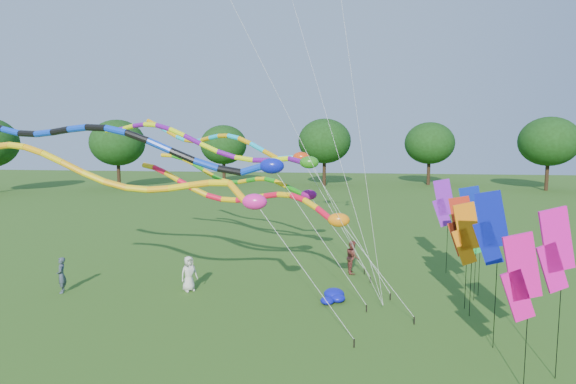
# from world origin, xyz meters

# --- Properties ---
(ground) EXTENTS (160.00, 160.00, 0.00)m
(ground) POSITION_xyz_m (0.00, 0.00, 0.00)
(ground) COLOR #305C18
(ground) RESTS_ON ground
(tree_ring) EXTENTS (119.66, 119.92, 9.70)m
(tree_ring) POSITION_xyz_m (-0.63, -2.35, 5.61)
(tree_ring) COLOR #382314
(tree_ring) RESTS_ON ground
(tube_kite_red) EXTENTS (12.18, 4.31, 6.25)m
(tube_kite_red) POSITION_xyz_m (-2.65, 5.44, 4.29)
(tube_kite_red) COLOR black
(tube_kite_red) RESTS_ON ground
(tube_kite_orange) EXTENTS (14.44, 1.98, 7.35)m
(tube_kite_orange) POSITION_xyz_m (-6.26, 1.72, 5.44)
(tube_kite_orange) COLOR black
(tube_kite_orange) RESTS_ON ground
(tube_kite_purple) EXTENTS (15.42, 5.56, 8.38)m
(tube_kite_purple) POSITION_xyz_m (-5.40, 8.31, 6.54)
(tube_kite_purple) COLOR black
(tube_kite_purple) RESTS_ON ground
(tube_kite_blue) EXTENTS (16.85, 1.59, 8.29)m
(tube_kite_blue) POSITION_xyz_m (-6.99, 4.21, 6.53)
(tube_kite_blue) COLOR black
(tube_kite_blue) RESTS_ON ground
(tube_kite_cyan) EXTENTS (13.71, 6.87, 8.62)m
(tube_kite_cyan) POSITION_xyz_m (-5.37, 11.39, 6.60)
(tube_kite_cyan) COLOR black
(tube_kite_cyan) RESTS_ON ground
(tube_kite_green) EXTENTS (12.36, 4.86, 6.52)m
(tube_kite_green) POSITION_xyz_m (-4.54, 11.93, 4.53)
(tube_kite_green) COLOR black
(tube_kite_green) RESTS_ON ground
(banner_pole_violet) EXTENTS (1.14, 0.40, 4.90)m
(banner_pole_violet) POSITION_xyz_m (5.85, 10.26, 3.63)
(banner_pole_violet) COLOR black
(banner_pole_violet) RESTS_ON ground
(banner_pole_red) EXTENTS (1.11, 0.49, 4.65)m
(banner_pole_red) POSITION_xyz_m (5.61, 5.03, 3.39)
(banner_pole_red) COLOR black
(banner_pole_red) RESTS_ON ground
(banner_pole_magenta_a) EXTENTS (1.16, 0.22, 4.47)m
(banner_pole_magenta_a) POSITION_xyz_m (5.74, -1.51, 3.21)
(banner_pole_magenta_a) COLOR black
(banner_pole_magenta_a) RESTS_ON ground
(banner_pole_magenta_b) EXTENTS (1.16, 0.30, 5.07)m
(banner_pole_magenta_b) POSITION_xyz_m (6.88, -0.72, 3.80)
(banner_pole_magenta_b) COLOR black
(banner_pole_magenta_b) RESTS_ON ground
(banner_pole_orange) EXTENTS (1.16, 0.15, 4.53)m
(banner_pole_orange) POSITION_xyz_m (5.58, 4.09, 3.27)
(banner_pole_orange) COLOR black
(banner_pole_orange) RESTS_ON ground
(banner_pole_blue_b) EXTENTS (1.11, 0.50, 4.96)m
(banner_pole_blue_b) POSITION_xyz_m (6.23, 6.12, 3.69)
(banner_pole_blue_b) COLOR black
(banner_pole_blue_b) RESTS_ON ground
(banner_pole_green) EXTENTS (1.15, 0.33, 4.36)m
(banner_pole_green) POSITION_xyz_m (6.57, 6.64, 3.10)
(banner_pole_green) COLOR black
(banner_pole_green) RESTS_ON ground
(banner_pole_blue_a) EXTENTS (1.11, 0.51, 5.28)m
(banner_pole_blue_a) POSITION_xyz_m (5.70, 1.32, 4.01)
(banner_pole_blue_a) COLOR black
(banner_pole_blue_a) RESTS_ON ground
(blue_nylon_heap) EXTENTS (1.51, 1.10, 0.49)m
(blue_nylon_heap) POSITION_xyz_m (0.58, 5.25, 0.21)
(blue_nylon_heap) COLOR #0D13B0
(blue_nylon_heap) RESTS_ON ground
(person_a) EXTENTS (0.92, 0.91, 1.61)m
(person_a) POSITION_xyz_m (-6.09, 5.67, 0.80)
(person_a) COLOR beige
(person_a) RESTS_ON ground
(person_b) EXTENTS (0.62, 0.70, 1.61)m
(person_b) POSITION_xyz_m (-11.69, 4.67, 0.80)
(person_b) COLOR #39424F
(person_b) RESTS_ON ground
(person_c) EXTENTS (0.76, 0.91, 1.70)m
(person_c) POSITION_xyz_m (1.29, 9.53, 0.85)
(person_c) COLOR brown
(person_c) RESTS_ON ground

